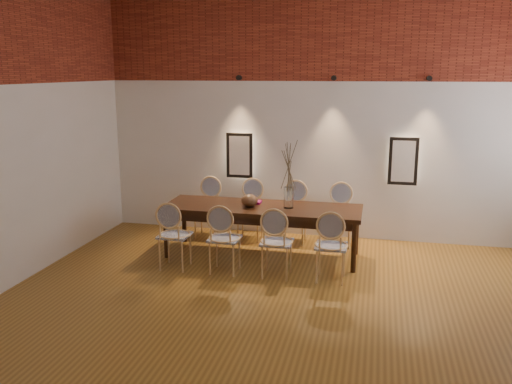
% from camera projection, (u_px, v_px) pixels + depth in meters
% --- Properties ---
extents(floor, '(7.00, 7.00, 0.02)m').
position_uv_depth(floor, '(279.00, 334.00, 5.63)').
color(floor, olive).
rests_on(floor, ground).
extents(wall_back, '(7.00, 0.10, 4.00)m').
position_uv_depth(wall_back, '(321.00, 113.00, 8.56)').
color(wall_back, silver).
rests_on(wall_back, ground).
extents(wall_front, '(7.00, 0.10, 4.00)m').
position_uv_depth(wall_front, '(94.00, 276.00, 1.81)').
color(wall_front, silver).
rests_on(wall_front, ground).
extents(brick_band_back, '(7.00, 0.02, 1.50)m').
position_uv_depth(brick_band_back, '(322.00, 31.00, 8.22)').
color(brick_band_back, maroon).
rests_on(brick_band_back, ground).
extents(niche_left, '(0.36, 0.06, 0.66)m').
position_uv_depth(niche_left, '(240.00, 155.00, 8.90)').
color(niche_left, '#FFEAC6').
rests_on(niche_left, wall_back).
extents(niche_right, '(0.36, 0.06, 0.66)m').
position_uv_depth(niche_right, '(403.00, 161.00, 8.34)').
color(niche_right, '#FFEAC6').
rests_on(niche_right, wall_back).
extents(spot_fixture_left, '(0.08, 0.10, 0.08)m').
position_uv_depth(spot_fixture_left, '(239.00, 78.00, 8.60)').
color(spot_fixture_left, black).
rests_on(spot_fixture_left, wall_back).
extents(spot_fixture_mid, '(0.08, 0.10, 0.08)m').
position_uv_depth(spot_fixture_mid, '(334.00, 78.00, 8.27)').
color(spot_fixture_mid, black).
rests_on(spot_fixture_mid, wall_back).
extents(spot_fixture_right, '(0.08, 0.10, 0.08)m').
position_uv_depth(spot_fixture_right, '(429.00, 78.00, 7.97)').
color(spot_fixture_right, black).
rests_on(spot_fixture_right, wall_back).
extents(dining_table, '(2.84, 0.92, 0.75)m').
position_uv_depth(dining_table, '(262.00, 231.00, 7.89)').
color(dining_table, black).
rests_on(dining_table, floor).
extents(chair_near_a, '(0.44, 0.44, 0.94)m').
position_uv_depth(chair_near_a, '(175.00, 235.00, 7.39)').
color(chair_near_a, '#DAB57B').
rests_on(chair_near_a, floor).
extents(chair_near_b, '(0.44, 0.44, 0.94)m').
position_uv_depth(chair_near_b, '(225.00, 238.00, 7.24)').
color(chair_near_b, '#DAB57B').
rests_on(chair_near_b, floor).
extents(chair_near_c, '(0.44, 0.44, 0.94)m').
position_uv_depth(chair_near_c, '(277.00, 242.00, 7.09)').
color(chair_near_c, '#DAB57B').
rests_on(chair_near_c, floor).
extents(chair_near_d, '(0.44, 0.44, 0.94)m').
position_uv_depth(chair_near_d, '(331.00, 246.00, 6.94)').
color(chair_near_d, '#DAB57B').
rests_on(chair_near_d, floor).
extents(chair_far_a, '(0.44, 0.44, 0.94)m').
position_uv_depth(chair_far_a, '(208.00, 209.00, 8.79)').
color(chair_far_a, '#DAB57B').
rests_on(chair_far_a, floor).
extents(chair_far_b, '(0.44, 0.44, 0.94)m').
position_uv_depth(chair_far_b, '(250.00, 211.00, 8.64)').
color(chair_far_b, '#DAB57B').
rests_on(chair_far_b, floor).
extents(chair_far_c, '(0.44, 0.44, 0.94)m').
position_uv_depth(chair_far_c, '(294.00, 214.00, 8.49)').
color(chair_far_c, '#DAB57B').
rests_on(chair_far_c, floor).
extents(chair_far_d, '(0.44, 0.44, 0.94)m').
position_uv_depth(chair_far_d, '(340.00, 216.00, 8.34)').
color(chair_far_d, '#DAB57B').
rests_on(chair_far_d, floor).
extents(vase, '(0.14, 0.14, 0.30)m').
position_uv_depth(vase, '(289.00, 198.00, 7.69)').
color(vase, silver).
rests_on(vase, dining_table).
extents(dried_branches, '(0.50, 0.50, 0.70)m').
position_uv_depth(dried_branches, '(289.00, 166.00, 7.59)').
color(dried_branches, '#4D412A').
rests_on(dried_branches, vase).
extents(bowl, '(0.24, 0.24, 0.18)m').
position_uv_depth(bowl, '(250.00, 200.00, 7.77)').
color(bowl, '#553720').
rests_on(bowl, dining_table).
extents(book, '(0.26, 0.18, 0.03)m').
position_uv_depth(book, '(252.00, 202.00, 8.00)').
color(book, '#8A1058').
rests_on(book, dining_table).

